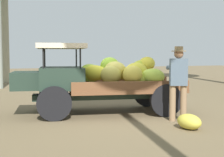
% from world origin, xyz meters
% --- Properties ---
extents(ground_plane, '(60.00, 60.00, 0.00)m').
position_xyz_m(ground_plane, '(0.00, 0.00, 0.00)').
color(ground_plane, brown).
extents(truck, '(4.63, 2.42, 1.86)m').
position_xyz_m(truck, '(0.03, -0.17, 0.92)').
color(truck, '#213127').
rests_on(truck, ground).
extents(farmer, '(0.56, 0.53, 1.77)m').
position_xyz_m(farmer, '(-1.46, 1.43, 1.01)').
color(farmer, '#8C6D4D').
rests_on(farmer, ground).
extents(loose_banana_bunch, '(0.47, 0.64, 0.33)m').
position_xyz_m(loose_banana_bunch, '(-1.20, 2.25, 0.16)').
color(loose_banana_bunch, gold).
rests_on(loose_banana_bunch, ground).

